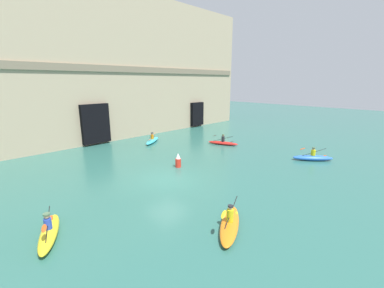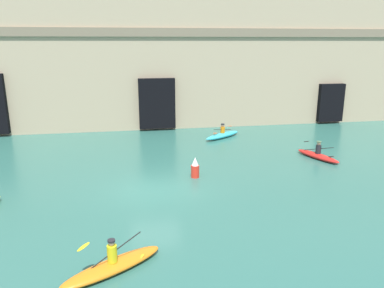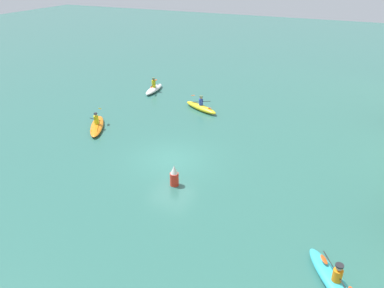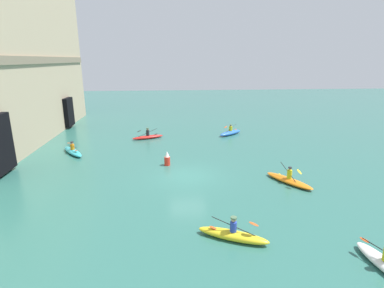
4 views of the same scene
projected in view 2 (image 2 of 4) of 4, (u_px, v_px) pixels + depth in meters
The scene contains 6 objects.
ground_plane at pixel (154, 190), 18.42m from camera, with size 120.00×120.00×0.00m, color #2D665B.
cliff_bluff at pixel (163, 30), 31.70m from camera, with size 45.31×6.17×16.03m.
kayak_red at pixel (318, 155), 23.23m from camera, with size 1.72×3.23×1.12m.
kayak_cyan at pixel (223, 135), 28.30m from camera, with size 3.35×2.65×1.08m.
kayak_orange at pixel (113, 265), 11.86m from camera, with size 3.42×2.51×1.21m.
marker_buoy at pixel (195, 168), 19.98m from camera, with size 0.44×0.44×1.12m.
Camera 2 is at (-1.14, -17.22, 7.06)m, focal length 35.00 mm.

